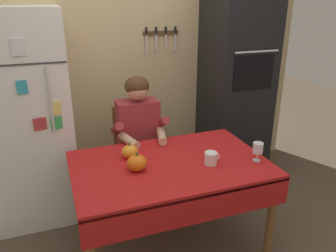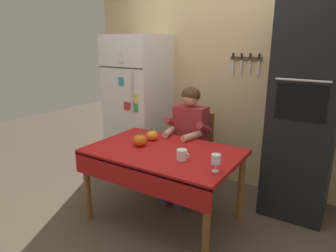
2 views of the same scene
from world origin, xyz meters
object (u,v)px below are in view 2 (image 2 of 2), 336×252
(chair_behind_person, at_px, (195,148))
(wine_glass, at_px, (216,160))
(seated_person, at_px, (188,133))
(pumpkin_large, at_px, (140,140))
(dining_table, at_px, (162,159))
(coffee_mug, at_px, (182,155))
(refrigerator, at_px, (139,106))
(wall_oven, at_px, (304,113))
(pumpkin_medium, at_px, (152,135))

(chair_behind_person, distance_m, wine_glass, 1.21)
(seated_person, bearing_deg, wine_glass, -48.83)
(wine_glass, relative_size, pumpkin_large, 1.02)
(dining_table, distance_m, pumpkin_large, 0.29)
(coffee_mug, distance_m, pumpkin_large, 0.53)
(chair_behind_person, xyz_separation_m, pumpkin_large, (-0.19, -0.80, 0.29))
(wine_glass, bearing_deg, dining_table, 164.86)
(refrigerator, height_order, wall_oven, wall_oven)
(refrigerator, bearing_deg, chair_behind_person, -5.83)
(chair_behind_person, distance_m, pumpkin_large, 0.87)
(refrigerator, relative_size, dining_table, 1.29)
(dining_table, bearing_deg, coffee_mug, -19.92)
(dining_table, height_order, pumpkin_large, pumpkin_large)
(coffee_mug, bearing_deg, chair_behind_person, 110.43)
(wine_glass, bearing_deg, coffee_mug, 168.78)
(wall_oven, xyz_separation_m, pumpkin_large, (-1.30, -0.93, -0.25))
(dining_table, xyz_separation_m, pumpkin_medium, (-0.25, 0.20, 0.13))
(coffee_mug, bearing_deg, wine_glass, -11.22)
(wine_glass, xyz_separation_m, pumpkin_large, (-0.86, 0.16, -0.04))
(wall_oven, relative_size, pumpkin_large, 15.19)
(dining_table, bearing_deg, refrigerator, 137.09)
(dining_table, relative_size, pumpkin_medium, 11.34)
(wall_oven, bearing_deg, refrigerator, -178.86)
(pumpkin_large, xyz_separation_m, pumpkin_medium, (0.00, 0.20, -0.01))
(chair_behind_person, bearing_deg, pumpkin_medium, -107.74)
(wall_oven, distance_m, coffee_mug, 1.31)
(wine_glass, relative_size, pumpkin_medium, 1.15)
(refrigerator, distance_m, chair_behind_person, 0.97)
(wall_oven, distance_m, chair_behind_person, 1.24)
(pumpkin_medium, bearing_deg, chair_behind_person, 72.26)
(refrigerator, distance_m, pumpkin_medium, 0.98)
(chair_behind_person, xyz_separation_m, pumpkin_medium, (-0.19, -0.60, 0.28))
(coffee_mug, bearing_deg, refrigerator, 141.18)
(wine_glass, xyz_separation_m, pumpkin_medium, (-0.86, 0.36, -0.05))
(wall_oven, distance_m, dining_table, 1.45)
(wall_oven, bearing_deg, coffee_mug, -127.46)
(coffee_mug, distance_m, pumpkin_medium, 0.60)
(seated_person, distance_m, pumpkin_medium, 0.45)
(refrigerator, bearing_deg, wine_glass, -33.91)
(chair_behind_person, distance_m, coffee_mug, 0.99)
(refrigerator, relative_size, seated_person, 1.45)
(refrigerator, bearing_deg, dining_table, -42.91)
(wall_oven, xyz_separation_m, wine_glass, (-0.44, -1.09, -0.21))
(refrigerator, relative_size, pumpkin_large, 13.02)
(pumpkin_large, distance_m, pumpkin_medium, 0.20)
(refrigerator, xyz_separation_m, chair_behind_person, (0.89, -0.09, -0.39))
(refrigerator, xyz_separation_m, pumpkin_medium, (0.70, -0.69, -0.11))
(refrigerator, distance_m, seated_person, 0.94)
(wall_oven, relative_size, pumpkin_medium, 17.02)
(seated_person, xyz_separation_m, wine_glass, (0.67, -0.77, 0.10))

